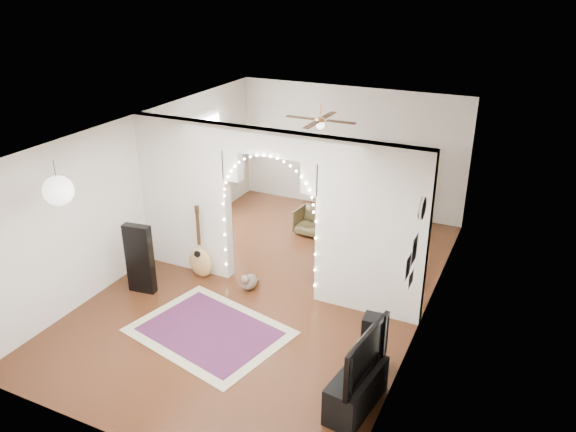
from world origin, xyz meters
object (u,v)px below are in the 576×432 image
at_px(media_console, 356,390).
at_px(dining_table, 347,183).
at_px(dining_chair_left, 311,221).
at_px(floor_speaker, 374,342).
at_px(acoustic_guitar, 200,251).
at_px(dining_chair_right, 332,208).
at_px(bookcase, 388,184).

distance_m(media_console, dining_table, 6.04).
distance_m(dining_table, dining_chair_left, 1.42).
bearing_deg(floor_speaker, acoustic_guitar, 158.44).
bearing_deg(floor_speaker, dining_chair_left, 119.95).
bearing_deg(dining_chair_right, dining_table, 89.00).
bearing_deg(acoustic_guitar, media_console, -41.54).
xyz_separation_m(floor_speaker, dining_table, (-2.11, 4.80, 0.30)).
xyz_separation_m(acoustic_guitar, bookcase, (2.20, 3.75, 0.31)).
distance_m(acoustic_guitar, dining_chair_left, 2.64).
distance_m(acoustic_guitar, dining_chair_right, 3.48).
bearing_deg(floor_speaker, media_console, -91.16).
height_order(acoustic_guitar, floor_speaker, acoustic_guitar).
xyz_separation_m(acoustic_guitar, dining_table, (1.30, 3.75, 0.19)).
xyz_separation_m(acoustic_guitar, dining_chair_left, (1.03, 2.42, -0.23)).
bearing_deg(dining_table, media_console, -74.04).
distance_m(media_console, dining_chair_left, 4.93).
xyz_separation_m(bookcase, dining_chair_right, (-1.04, -0.47, -0.55)).
xyz_separation_m(floor_speaker, media_console, (0.05, -0.82, -0.14)).
height_order(floor_speaker, media_console, floor_speaker).
height_order(floor_speaker, bookcase, bookcase).
height_order(floor_speaker, dining_chair_left, floor_speaker).
bearing_deg(dining_chair_left, media_console, -55.13).
relative_size(dining_table, dining_chair_right, 2.28).
xyz_separation_m(dining_chair_left, dining_chair_right, (0.12, 0.86, -0.01)).
distance_m(floor_speaker, dining_chair_left, 4.21).
bearing_deg(dining_chair_left, floor_speaker, -50.19).
bearing_deg(dining_chair_left, bookcase, 54.18).
xyz_separation_m(media_console, dining_chair_right, (-2.30, 5.15, 0.00)).
relative_size(acoustic_guitar, dining_chair_right, 2.04).
xyz_separation_m(media_console, dining_chair_left, (-2.42, 4.29, 0.01)).
height_order(media_console, dining_table, dining_table).
bearing_deg(acoustic_guitar, bookcase, 46.50).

